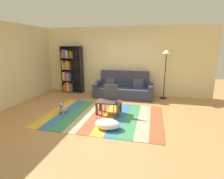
% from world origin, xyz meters
% --- Properties ---
extents(ground_plane, '(14.00, 14.00, 0.00)m').
position_xyz_m(ground_plane, '(0.00, 0.00, 0.00)').
color(ground_plane, '#B27F4C').
extents(back_wall, '(6.80, 0.10, 2.70)m').
position_xyz_m(back_wall, '(0.00, 2.55, 1.35)').
color(back_wall, beige).
rests_on(back_wall, ground_plane).
extents(left_wall, '(0.10, 5.50, 2.70)m').
position_xyz_m(left_wall, '(-3.40, 0.75, 1.35)').
color(left_wall, beige).
rests_on(left_wall, ground_plane).
extents(rug, '(3.31, 2.35, 0.01)m').
position_xyz_m(rug, '(-0.18, -0.02, 0.00)').
color(rug, gold).
rests_on(rug, ground_plane).
extents(couch, '(2.26, 0.80, 1.00)m').
position_xyz_m(couch, '(0.07, 2.02, 0.34)').
color(couch, '#2D3347').
rests_on(couch, ground_plane).
extents(bookshelf, '(0.90, 0.28, 1.94)m').
position_xyz_m(bookshelf, '(-2.31, 2.30, 0.94)').
color(bookshelf, black).
rests_on(bookshelf, ground_plane).
extents(coffee_table, '(0.72, 0.42, 0.38)m').
position_xyz_m(coffee_table, '(-0.06, 0.19, 0.31)').
color(coffee_table, '#513826').
rests_on(coffee_table, rug).
extents(pouf, '(0.62, 0.40, 0.23)m').
position_xyz_m(pouf, '(0.14, -0.76, 0.13)').
color(pouf, white).
rests_on(pouf, rug).
extents(dog, '(0.22, 0.35, 0.40)m').
position_xyz_m(dog, '(-1.40, -0.08, 0.16)').
color(dog, '#9E998E').
rests_on(dog, ground_plane).
extents(standing_lamp, '(0.32, 0.32, 1.83)m').
position_xyz_m(standing_lamp, '(1.59, 2.19, 1.53)').
color(standing_lamp, black).
rests_on(standing_lamp, ground_plane).
extents(tv_remote, '(0.07, 0.16, 0.02)m').
position_xyz_m(tv_remote, '(-0.11, 0.12, 0.40)').
color(tv_remote, black).
rests_on(tv_remote, coffee_table).
extents(folding_chair, '(0.40, 0.40, 0.90)m').
position_xyz_m(folding_chair, '(0.00, 0.09, 0.53)').
color(folding_chair, '#38383D').
rests_on(folding_chair, ground_plane).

